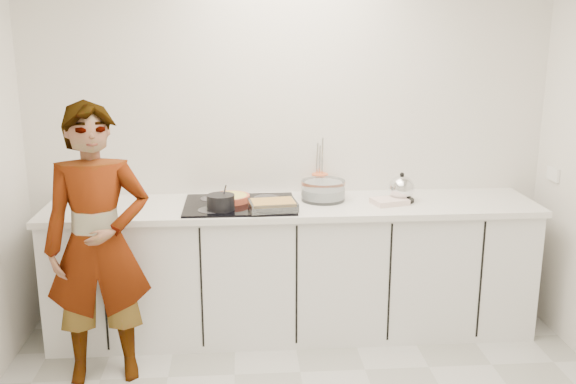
{
  "coord_description": "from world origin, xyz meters",
  "views": [
    {
      "loc": [
        -0.34,
        -2.79,
        2.03
      ],
      "look_at": [
        -0.05,
        1.05,
        1.05
      ],
      "focal_mm": 40.0,
      "sensor_mm": 36.0,
      "label": 1
    }
  ],
  "objects": [
    {
      "name": "saucepan",
      "position": [
        -0.47,
        1.12,
        0.97
      ],
      "size": [
        0.22,
        0.22,
        0.17
      ],
      "color": "black",
      "rests_on": "hob"
    },
    {
      "name": "mixing_bowl",
      "position": [
        0.21,
        1.36,
        0.97
      ],
      "size": [
        0.36,
        0.36,
        0.14
      ],
      "color": "silver",
      "rests_on": "countertop"
    },
    {
      "name": "tea_towel",
      "position": [
        0.63,
        1.23,
        0.93
      ],
      "size": [
        0.26,
        0.22,
        0.04
      ],
      "primitive_type": "cube",
      "rotation": [
        0.0,
        0.0,
        0.28
      ],
      "color": "white",
      "rests_on": "countertop"
    },
    {
      "name": "base_cabinets",
      "position": [
        0.0,
        1.28,
        0.43
      ],
      "size": [
        3.2,
        0.58,
        0.87
      ],
      "primitive_type": "cube",
      "color": "white",
      "rests_on": "floor"
    },
    {
      "name": "kettle",
      "position": [
        0.73,
        1.29,
        0.99
      ],
      "size": [
        0.21,
        0.21,
        0.2
      ],
      "color": "black",
      "rests_on": "countertop"
    },
    {
      "name": "hob",
      "position": [
        -0.35,
        1.26,
        0.92
      ],
      "size": [
        0.72,
        0.54,
        0.01
      ],
      "primitive_type": "cube",
      "color": "black",
      "rests_on": "countertop"
    },
    {
      "name": "tart_dish",
      "position": [
        -0.41,
        1.32,
        0.95
      ],
      "size": [
        0.34,
        0.34,
        0.04
      ],
      "color": "#C45033",
      "rests_on": "hob"
    },
    {
      "name": "cook",
      "position": [
        -1.17,
        0.77,
        0.83
      ],
      "size": [
        0.65,
        0.48,
        1.65
      ],
      "primitive_type": "imported",
      "rotation": [
        0.0,
        0.0,
        0.14
      ],
      "color": "white",
      "rests_on": "floor"
    },
    {
      "name": "baking_dish",
      "position": [
        -0.14,
        1.1,
        0.96
      ],
      "size": [
        0.32,
        0.25,
        0.06
      ],
      "color": "silver",
      "rests_on": "hob"
    },
    {
      "name": "utensil_crock",
      "position": [
        0.21,
        1.54,
        0.98
      ],
      "size": [
        0.12,
        0.12,
        0.14
      ],
      "primitive_type": "cylinder",
      "rotation": [
        0.0,
        0.0,
        -0.07
      ],
      "color": "orange",
      "rests_on": "countertop"
    },
    {
      "name": "wall_back",
      "position": [
        0.0,
        1.6,
        1.3
      ],
      "size": [
        3.6,
        0.0,
        2.6
      ],
      "primitive_type": "cube",
      "color": "silver",
      "rests_on": "ground"
    },
    {
      "name": "countertop",
      "position": [
        0.0,
        1.28,
        0.89
      ],
      "size": [
        3.24,
        0.64,
        0.04
      ],
      "primitive_type": "cube",
      "color": "white",
      "rests_on": "base_cabinets"
    }
  ]
}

